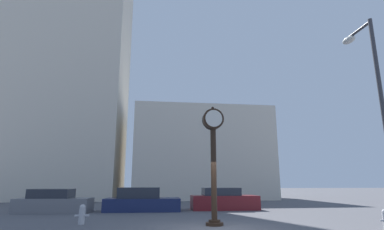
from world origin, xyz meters
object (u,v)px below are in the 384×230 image
(fire_hydrant_far, at_px, (82,214))
(street_lamp_right, at_px, (373,91))
(car_maroon, at_px, (224,200))
(street_clock, at_px, (213,150))
(car_grey, at_px, (54,202))
(car_navy, at_px, (142,201))

(fire_hydrant_far, height_order, street_lamp_right, street_lamp_right)
(car_maroon, bearing_deg, fire_hydrant_far, -138.75)
(street_clock, bearing_deg, fire_hydrant_far, 169.62)
(fire_hydrant_far, bearing_deg, street_lamp_right, -22.84)
(car_maroon, bearing_deg, street_lamp_right, -73.54)
(car_grey, bearing_deg, fire_hydrant_far, -60.68)
(car_navy, height_order, car_maroon, car_navy)
(street_clock, height_order, fire_hydrant_far, street_clock)
(car_grey, distance_m, fire_hydrant_far, 6.34)
(street_clock, xyz_separation_m, car_grey, (-8.16, 6.64, -2.45))
(car_grey, height_order, fire_hydrant_far, car_grey)
(car_maroon, xyz_separation_m, street_lamp_right, (2.88, -10.54, 4.16))
(car_maroon, relative_size, fire_hydrant_far, 5.38)
(car_maroon, height_order, street_lamp_right, street_lamp_right)
(car_navy, xyz_separation_m, fire_hydrant_far, (-2.20, -5.80, -0.18))
(street_clock, bearing_deg, car_maroon, 73.92)
(street_lamp_right, bearing_deg, fire_hydrant_far, 157.16)
(car_grey, bearing_deg, car_navy, 4.26)
(street_clock, xyz_separation_m, fire_hydrant_far, (-5.32, 0.97, -2.61))
(street_clock, distance_m, car_maroon, 7.87)
(car_navy, relative_size, car_maroon, 1.07)
(street_clock, xyz_separation_m, street_lamp_right, (4.95, -3.35, 1.74))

